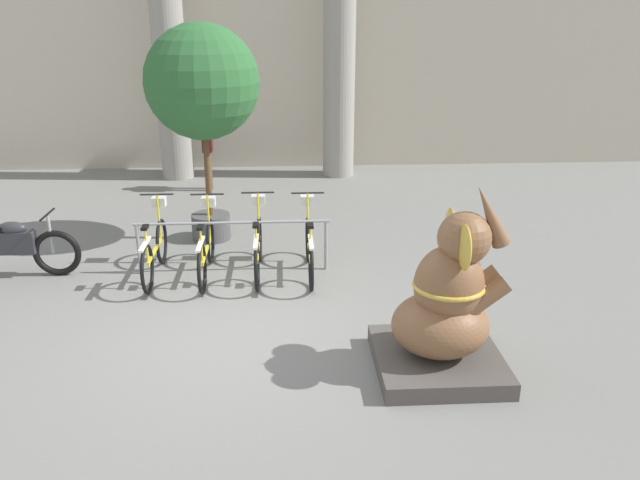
# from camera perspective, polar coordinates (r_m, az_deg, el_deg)

# --- Properties ---
(ground_plane) EXTENTS (60.00, 60.00, 0.00)m
(ground_plane) POSITION_cam_1_polar(r_m,az_deg,el_deg) (7.47, -7.53, -8.66)
(ground_plane) COLOR slate
(building_facade) EXTENTS (20.00, 0.20, 6.00)m
(building_facade) POSITION_cam_1_polar(r_m,az_deg,el_deg) (15.15, -5.86, 17.89)
(building_facade) COLOR #BCB29E
(building_facade) RESTS_ON ground_plane
(column_left) EXTENTS (0.88, 0.88, 5.16)m
(column_left) POSITION_cam_1_polar(r_m,az_deg,el_deg) (14.37, -13.59, 15.82)
(column_left) COLOR gray
(column_left) RESTS_ON ground_plane
(column_right) EXTENTS (0.88, 0.88, 5.16)m
(column_right) POSITION_cam_1_polar(r_m,az_deg,el_deg) (14.22, 1.77, 16.31)
(column_right) COLOR gray
(column_right) RESTS_ON ground_plane
(bike_rack) EXTENTS (2.79, 0.05, 0.77)m
(bike_rack) POSITION_cam_1_polar(r_m,az_deg,el_deg) (9.03, -8.01, 0.55)
(bike_rack) COLOR gray
(bike_rack) RESTS_ON ground_plane
(bicycle_0) EXTENTS (0.48, 1.75, 1.10)m
(bicycle_0) POSITION_cam_1_polar(r_m,az_deg,el_deg) (9.16, -14.86, -0.76)
(bicycle_0) COLOR black
(bicycle_0) RESTS_ON ground_plane
(bicycle_1) EXTENTS (0.48, 1.75, 1.10)m
(bicycle_1) POSITION_cam_1_polar(r_m,az_deg,el_deg) (9.00, -10.34, -0.76)
(bicycle_1) COLOR black
(bicycle_1) RESTS_ON ground_plane
(bicycle_2) EXTENTS (0.48, 1.75, 1.10)m
(bicycle_2) POSITION_cam_1_polar(r_m,az_deg,el_deg) (8.99, -5.68, -0.56)
(bicycle_2) COLOR black
(bicycle_2) RESTS_ON ground_plane
(bicycle_3) EXTENTS (0.48, 1.75, 1.10)m
(bicycle_3) POSITION_cam_1_polar(r_m,az_deg,el_deg) (8.93, -1.00, -0.61)
(bicycle_3) COLOR black
(bicycle_3) RESTS_ON ground_plane
(elephant_statue) EXTENTS (1.32, 1.32, 2.04)m
(elephant_statue) POSITION_cam_1_polar(r_m,az_deg,el_deg) (6.60, 11.44, -6.30)
(elephant_statue) COLOR #4C4742
(elephant_statue) RESTS_ON ground_plane
(motorcycle) EXTENTS (2.01, 0.55, 0.93)m
(motorcycle) POSITION_cam_1_polar(r_m,az_deg,el_deg) (9.86, -26.59, -0.53)
(motorcycle) COLOR black
(motorcycle) RESTS_ON ground_plane
(person_pedestrian) EXTENTS (0.22, 0.47, 1.70)m
(person_pedestrian) POSITION_cam_1_polar(r_m,az_deg,el_deg) (13.33, -10.26, 8.78)
(person_pedestrian) COLOR brown
(person_pedestrian) RESTS_ON ground_plane
(potted_tree) EXTENTS (1.78, 1.78, 3.45)m
(potted_tree) POSITION_cam_1_polar(r_m,az_deg,el_deg) (10.05, -10.71, 13.61)
(potted_tree) COLOR #4C4C4C
(potted_tree) RESTS_ON ground_plane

